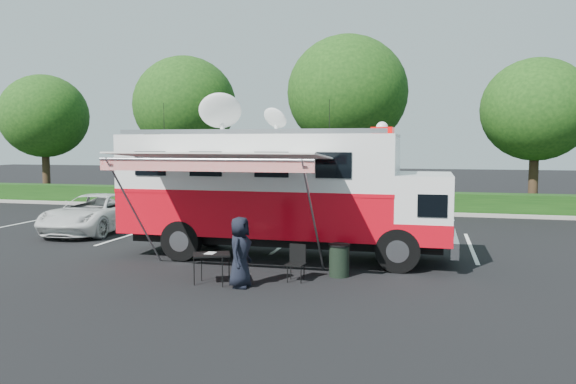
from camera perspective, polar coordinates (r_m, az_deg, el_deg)
name	(u,v)px	position (r m, az deg, el deg)	size (l,w,h in m)	color
ground_plane	(284,257)	(16.74, -0.42, -6.64)	(120.00, 120.00, 0.00)	black
back_border	(369,111)	(28.98, 8.27, 8.17)	(60.00, 6.14, 8.87)	#9E998E
stall_lines	(291,240)	(19.72, 0.36, -4.85)	(24.12, 5.50, 0.01)	silver
command_truck	(281,190)	(16.48, -0.71, 0.16)	(9.67, 2.66, 4.64)	black
awning	(219,159)	(14.06, -7.01, 3.39)	(5.28, 2.72, 3.19)	silver
white_suv	(95,232)	(22.69, -18.98, -3.83)	(2.36, 5.13, 1.43)	silver
person	(240,287)	(13.42, -4.87, -9.59)	(0.81, 0.53, 1.67)	black
folding_table	(212,256)	(13.62, -7.78, -6.41)	(1.04, 0.90, 0.74)	black
folding_chair	(297,259)	(13.88, 0.90, -6.87)	(0.47, 0.49, 0.89)	black
trash_bin	(339,260)	(14.37, 5.22, -6.91)	(0.55, 0.55, 0.83)	black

